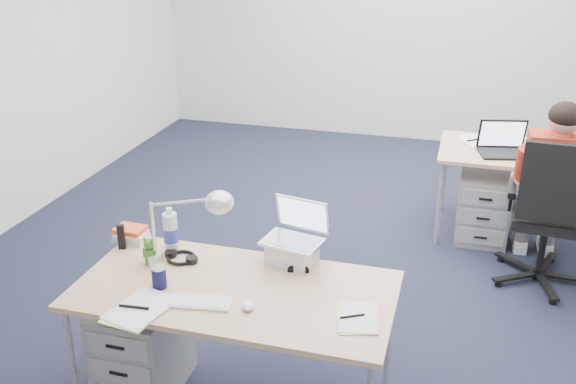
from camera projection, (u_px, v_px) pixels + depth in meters
The scene contains 23 objects.
floor at pixel (355, 283), 4.64m from camera, with size 7.00×7.00×0.00m, color black.
room at pixel (367, 45), 3.97m from camera, with size 6.02×7.02×2.80m.
desk_near at pixel (235, 296), 3.23m from camera, with size 1.60×0.80×0.73m.
desk_far at pixel (543, 158), 5.09m from camera, with size 1.60×0.80×0.73m.
office_chair at pixel (544, 243), 4.55m from camera, with size 0.75×0.75×1.12m.
seated_person at pixel (549, 188), 4.58m from camera, with size 0.41×0.72×1.32m.
drawer_pedestal_near at pixel (143, 345), 3.52m from camera, with size 0.40×0.50×0.55m, color #949799.
drawer_pedestal_far at pixel (483, 206), 5.22m from camera, with size 0.40×0.50×0.55m, color #949799.
silver_laptop at pixel (292, 234), 3.39m from camera, with size 0.31×0.24×0.33m, color silver, non-canonical shape.
wireless_keyboard at pixel (200, 302), 3.08m from camera, with size 0.30×0.12×0.02m, color white.
computer_mouse at pixel (248, 306), 3.03m from camera, with size 0.06×0.09×0.03m, color white.
headphones at pixel (181, 257), 3.47m from camera, with size 0.21×0.16×0.03m, color black, non-canonical shape.
can_koozie at pixel (159, 277), 3.19m from camera, with size 0.07×0.07×0.12m, color #13133C.
water_bottle at pixel (171, 230), 3.52m from camera, with size 0.08×0.08×0.26m, color silver.
bear_figurine at pixel (149, 251), 3.41m from camera, with size 0.08×0.06×0.15m, color #20661B, non-canonical shape.
book_stack at pixel (131, 234), 3.67m from camera, with size 0.18×0.14×0.08m, color silver.
cordless_phone at pixel (121, 237), 3.57m from camera, with size 0.04×0.02×0.15m, color black.
papers_left at pixel (138, 310), 3.02m from camera, with size 0.22×0.32×0.01m, color #D2DB7F.
papers_right at pixel (356, 318), 2.96m from camera, with size 0.18×0.26×0.01m, color #D2DB7F.
sunglasses at pixel (298, 270), 3.34m from camera, with size 0.12×0.05×0.03m, color black, non-canonical shape.
desk_lamp at pixel (178, 227), 3.30m from camera, with size 0.43×0.16×0.49m, color silver, non-canonical shape.
dark_laptop at pixel (506, 139), 4.97m from camera, with size 0.37×0.36×0.27m, color black, non-canonical shape.
far_papers at pixel (478, 141), 5.32m from camera, with size 0.24×0.34×0.01m, color white.
Camera 1 is at (0.62, -4.00, 2.43)m, focal length 40.00 mm.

